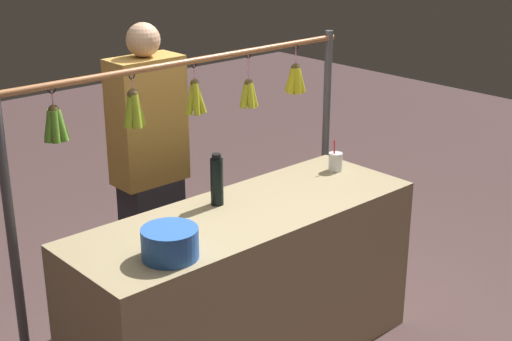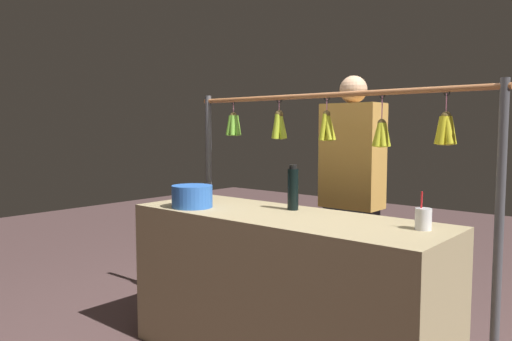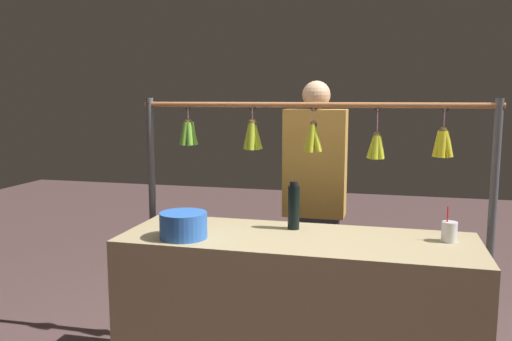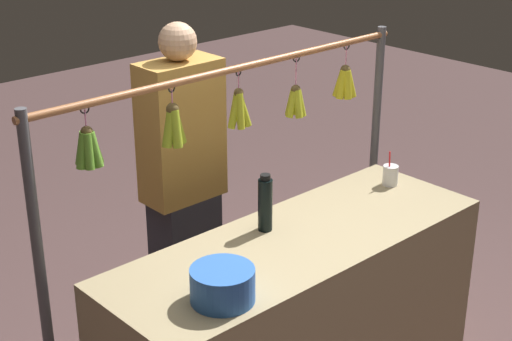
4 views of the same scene
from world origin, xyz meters
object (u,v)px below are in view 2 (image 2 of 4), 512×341
Objects in this scene: vendor_person at (351,203)px; drink_cup at (423,219)px; water_bottle at (293,188)px; blue_bucket at (192,196)px.

drink_cup is at bearing 138.14° from vendor_person.
water_bottle is at bearing 87.32° from vendor_person.
vendor_person is (0.77, -0.69, -0.08)m from drink_cup.
vendor_person reaches higher than drink_cup.
vendor_person reaches higher than blue_bucket.
vendor_person is at bearing -41.86° from drink_cup.
blue_bucket is at bearing 60.06° from vendor_person.
blue_bucket is 1.34m from drink_cup.
blue_bucket is 1.10m from vendor_person.
water_bottle is 0.61m from blue_bucket.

